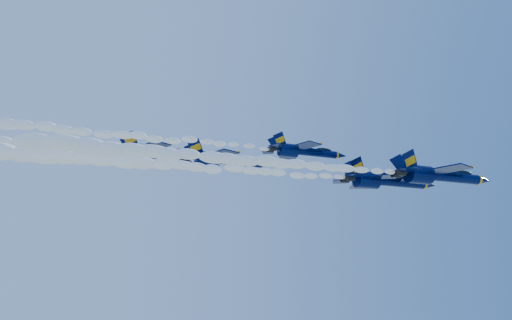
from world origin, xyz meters
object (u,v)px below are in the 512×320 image
object	(u,v)px
jet_fourth	(225,160)
jet_fifth	(160,152)
jet_third	(304,151)
jet_lead	(438,176)
jet_second	(385,181)

from	to	relation	value
jet_fourth	jet_fifth	bearing A→B (deg)	142.09
jet_third	jet_fifth	size ratio (longest dim) A/B	0.81
jet_lead	jet_fifth	bearing A→B (deg)	140.17
jet_third	jet_fourth	size ratio (longest dim) A/B	0.83
jet_third	jet_lead	bearing A→B (deg)	-34.79
jet_lead	jet_fourth	distance (m)	39.24
jet_third	jet_fifth	bearing A→B (deg)	136.48
jet_fourth	jet_fifth	distance (m)	14.34
jet_lead	jet_fourth	bearing A→B (deg)	139.47
jet_fifth	jet_fourth	bearing A→B (deg)	-37.91
jet_lead	jet_third	distance (m)	23.11
jet_second	jet_fifth	size ratio (longest dim) A/B	0.99
jet_second	jet_fifth	distance (m)	45.01
jet_second	jet_fifth	bearing A→B (deg)	142.38
jet_lead	jet_second	world-z (taller)	jet_second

